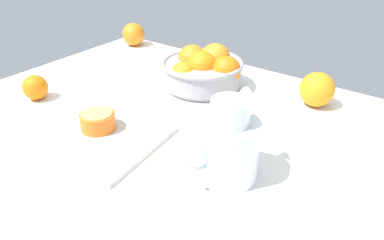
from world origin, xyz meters
TOP-DOWN VIEW (x-y plane):
  - ground_plane at (0.00, 0.00)cm, footprint 141.24×97.85cm
  - fruit_bowl at (-20.13, 27.27)cm, footprint 22.64×22.64cm
  - juice_pitcher at (6.60, -3.04)cm, footprint 11.26×15.44cm
  - cutting_board at (-24.21, -9.32)cm, footprint 32.20×26.67cm
  - orange_half_0 at (-24.29, -7.14)cm, footprint 7.72×7.72cm
  - loose_orange_0 at (-50.80, -4.99)cm, footprint 6.52×6.52cm
  - loose_orange_1 at (-61.07, 42.06)cm, footprint 8.07×8.07cm
  - loose_orange_3 at (9.40, 34.91)cm, footprint 8.74×8.74cm

SIDE VIEW (x-z plane):
  - ground_plane at x=0.00cm, z-range -3.00..0.00cm
  - cutting_board at x=-24.21cm, z-range 0.00..1.27cm
  - orange_half_0 at x=-24.29cm, z-range 1.24..5.26cm
  - loose_orange_0 at x=-50.80cm, z-range 0.00..6.52cm
  - loose_orange_1 at x=-61.07cm, z-range 0.00..8.07cm
  - loose_orange_3 at x=9.40cm, z-range 0.00..8.74cm
  - fruit_bowl at x=-20.13cm, z-range -0.66..11.05cm
  - juice_pitcher at x=6.60cm, z-range -2.42..14.14cm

